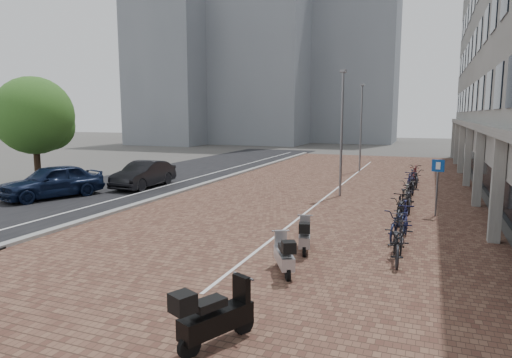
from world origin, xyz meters
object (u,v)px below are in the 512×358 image
object	(u,v)px
car_dark	(144,174)
scooter_back	(284,254)
parking_sign	(437,179)
car_navy	(52,181)
scooter_mid	(216,315)
scooter_front	(305,235)

from	to	relation	value
car_dark	scooter_back	xyz separation A→B (m)	(11.37, -10.12, -0.21)
scooter_back	parking_sign	size ratio (longest dim) A/B	0.66
car_navy	parking_sign	world-z (taller)	parking_sign
car_navy	scooter_mid	world-z (taller)	car_navy
car_navy	car_dark	bearing A→B (deg)	83.03
car_navy	parking_sign	bearing A→B (deg)	28.64
scooter_back	car_navy	bearing A→B (deg)	128.61
car_dark	scooter_mid	xyz separation A→B (m)	(11.37, -13.96, -0.14)
car_dark	scooter_mid	size ratio (longest dim) A/B	2.60
car_navy	car_dark	world-z (taller)	car_navy
scooter_front	scooter_mid	size ratio (longest dim) A/B	0.87
car_navy	scooter_mid	bearing A→B (deg)	-14.80
scooter_mid	parking_sign	xyz separation A→B (m)	(3.63, 12.10, 0.92)
scooter_back	parking_sign	xyz separation A→B (m)	(3.63, 8.27, 0.99)
scooter_front	scooter_back	size ratio (longest dim) A/B	0.99
car_dark	scooter_front	bearing A→B (deg)	-36.82
scooter_front	parking_sign	world-z (taller)	parking_sign
scooter_front	scooter_back	xyz separation A→B (m)	(0.00, -1.97, 0.00)
scooter_mid	scooter_back	bearing A→B (deg)	115.17
scooter_front	scooter_mid	xyz separation A→B (m)	(0.00, -5.81, 0.07)
car_dark	parking_sign	distance (m)	15.13
car_navy	scooter_mid	xyz separation A→B (m)	(13.60, -9.69, -0.23)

